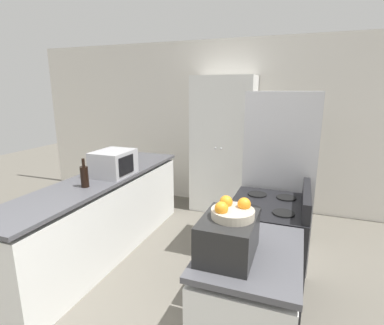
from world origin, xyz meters
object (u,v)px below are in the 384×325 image
at_px(pantry_cabinet, 223,145).
at_px(fruit_bowl, 232,211).
at_px(refrigerator, 280,178).
at_px(wine_bottle, 84,176).
at_px(toaster_oven, 228,236).
at_px(microwave, 114,163).
at_px(stove, 266,251).

height_order(pantry_cabinet, fruit_bowl, pantry_cabinet).
xyz_separation_m(pantry_cabinet, fruit_bowl, (0.78, -2.82, 0.16)).
distance_m(pantry_cabinet, refrigerator, 1.46).
height_order(pantry_cabinet, wine_bottle, pantry_cabinet).
relative_size(toaster_oven, fruit_bowl, 1.67).
relative_size(pantry_cabinet, microwave, 4.53).
height_order(stove, microwave, microwave).
xyz_separation_m(stove, microwave, (-1.75, 0.29, 0.59)).
xyz_separation_m(pantry_cabinet, wine_bottle, (-0.86, -2.09, -0.00)).
distance_m(toaster_oven, fruit_bowl, 0.16).
distance_m(stove, fruit_bowl, 1.16).
xyz_separation_m(stove, wine_bottle, (-1.77, -0.18, 0.56)).
height_order(stove, refrigerator, refrigerator).
relative_size(stove, wine_bottle, 3.69).
xyz_separation_m(microwave, wine_bottle, (-0.02, -0.47, -0.03)).
distance_m(pantry_cabinet, microwave, 1.83).
relative_size(stove, microwave, 2.36).
height_order(microwave, fruit_bowl, fruit_bowl).
height_order(microwave, toaster_oven, microwave).
distance_m(microwave, wine_bottle, 0.47).
distance_m(refrigerator, toaster_oven, 1.72).
height_order(wine_bottle, fruit_bowl, fruit_bowl).
xyz_separation_m(stove, fruit_bowl, (-0.13, -0.90, 0.72)).
bearing_deg(fruit_bowl, wine_bottle, 156.29).
bearing_deg(microwave, pantry_cabinet, 62.69).
height_order(refrigerator, fruit_bowl, refrigerator).
xyz_separation_m(toaster_oven, fruit_bowl, (0.02, 0.02, 0.16)).
bearing_deg(toaster_oven, refrigerator, 84.44).
distance_m(microwave, toaster_oven, 2.01).
bearing_deg(wine_bottle, stove, 5.71).
bearing_deg(refrigerator, stove, -91.81).
relative_size(microwave, toaster_oven, 1.09).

